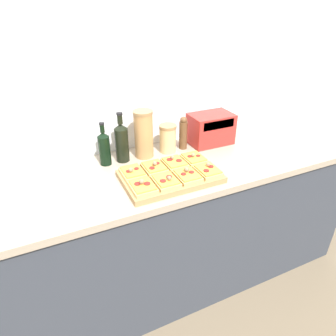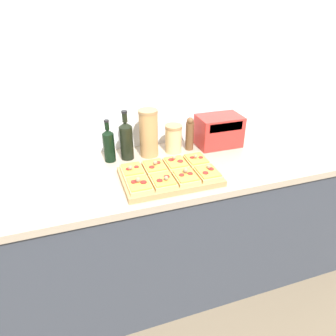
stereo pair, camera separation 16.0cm
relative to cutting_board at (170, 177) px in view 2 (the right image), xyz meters
The scene contains 18 objects.
ground_plane 0.97m from the cutting_board, 93.70° to the right, with size 12.00×12.00×0.00m, color brown.
wall_back 0.57m from the cutting_board, 91.47° to the left, with size 6.00×0.06×2.50m.
kitchen_counter 0.50m from the cutting_board, 95.54° to the left, with size 2.63×0.67×0.94m.
cutting_board is the anchor object (origin of this frame).
pizza_slice_back_left 0.20m from the cutting_board, 157.90° to the left, with size 0.11×0.14×0.05m.
pizza_slice_back_midleft 0.10m from the cutting_board, 129.17° to the left, with size 0.11×0.14×0.05m.
pizza_slice_back_midright 0.10m from the cutting_board, 51.16° to the left, with size 0.11×0.14×0.05m.
pizza_slice_back_right 0.20m from the cutting_board, 22.31° to the left, with size 0.11×0.14×0.05m.
pizza_slice_front_left 0.20m from the cutting_board, 157.81° to the right, with size 0.11×0.14×0.05m.
pizza_slice_front_midleft 0.10m from the cutting_board, 128.79° to the right, with size 0.11×0.14×0.05m.
pizza_slice_front_midright 0.10m from the cutting_board, 50.50° to the right, with size 0.11×0.14×0.05m.
pizza_slice_front_right 0.20m from the cutting_board, 22.12° to the right, with size 0.11×0.14×0.05m.
olive_oil_bottle 0.42m from the cutting_board, 130.94° to the left, with size 0.07×0.07×0.25m.
wine_bottle 0.37m from the cutting_board, 118.05° to the left, with size 0.08×0.08×0.30m.
grain_jar_tall 0.34m from the cutting_board, 95.35° to the left, with size 0.12×0.12×0.29m.
grain_jar_short 0.34m from the cutting_board, 67.59° to the left, with size 0.11×0.11×0.17m.
pepper_mill 0.40m from the cutting_board, 52.81° to the left, with size 0.05×0.05×0.21m.
toaster_oven 0.54m from the cutting_board, 35.26° to the left, with size 0.30×0.18×0.20m.
Camera 2 is at (-0.42, -1.10, 1.78)m, focal length 32.00 mm.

